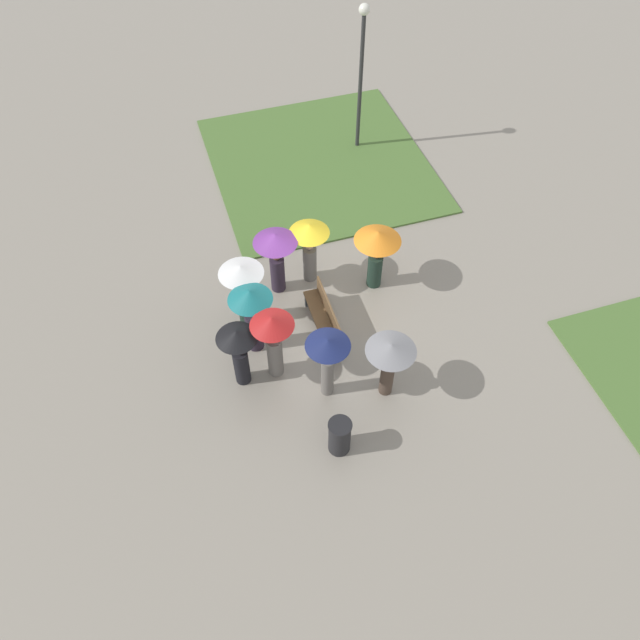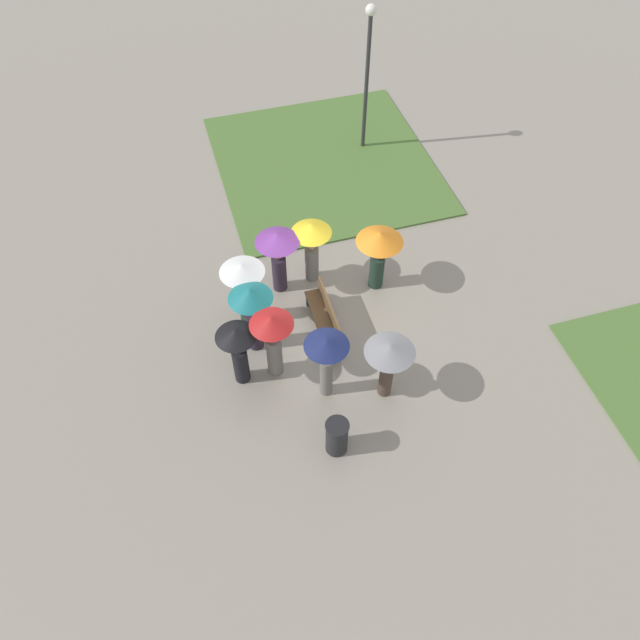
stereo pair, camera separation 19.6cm
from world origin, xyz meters
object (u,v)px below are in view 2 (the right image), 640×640
Objects in this scene: lamp_post at (368,62)px; trash_bin at (337,437)px; crowd_person_black at (238,347)px; crowd_person_yellow at (311,241)px; park_bench at (326,317)px; crowd_person_purple at (278,249)px; crowd_person_red at (273,335)px; crowd_person_grey at (389,358)px; crowd_person_white at (244,283)px; crowd_person_teal at (252,308)px; crowd_person_navy at (326,356)px; crowd_person_orange at (379,247)px.

trash_bin is (10.04, -4.02, -2.42)m from lamp_post.
crowd_person_yellow is (-2.63, 2.42, 0.13)m from crowd_person_black.
park_bench is 3.25m from trash_bin.
crowd_person_purple is 2.64m from crowd_person_red.
crowd_person_yellow reaches higher than crowd_person_grey.
park_bench is 0.43× the size of lamp_post.
crowd_person_red is (7.71, -4.79, -1.55)m from lamp_post.
crowd_person_white reaches higher than crowd_person_black.
crowd_person_red is 1.06× the size of crowd_person_yellow.
crowd_person_yellow is (-4.97, 0.87, 0.84)m from trash_bin.
lamp_post reaches higher than crowd_person_teal.
crowd_person_navy reaches higher than park_bench.
crowd_person_black is 1.98m from crowd_person_navy.
crowd_person_purple is at bearing -156.84° from crowd_person_white.
crowd_person_purple is at bearing 94.31° from crowd_person_black.
crowd_person_orange is at bearing 59.29° from crowd_person_navy.
crowd_person_white reaches higher than crowd_person_orange.
crowd_person_grey is at bearing 125.58° from trash_bin.
crowd_person_orange is (5.79, -1.62, -1.54)m from lamp_post.
crowd_person_red reaches higher than crowd_person_black.
crowd_person_navy is (0.89, 1.76, 0.18)m from crowd_person_black.
lamp_post reaches higher than crowd_person_red.
crowd_person_grey is 3.31m from crowd_person_teal.
crowd_person_orange is 1.05× the size of crowd_person_grey.
crowd_person_purple is 1.94m from crowd_person_teal.
crowd_person_orange is 0.95× the size of crowd_person_navy.
crowd_person_orange is 0.98× the size of crowd_person_yellow.
crowd_person_orange is 3.60m from crowd_person_teal.
crowd_person_navy is at bearing 8.80° from crowd_person_black.
crowd_person_purple is at bearing -179.71° from trash_bin.
crowd_person_purple is at bearing -117.18° from crowd_person_yellow.
park_bench is 0.98× the size of crowd_person_teal.
lamp_post reaches higher than park_bench.
crowd_person_red is 0.91m from crowd_person_teal.
park_bench is 1.92m from crowd_person_red.
lamp_post is at bearing -75.53° from crowd_person_orange.
crowd_person_white is at bearing -40.27° from lamp_post.
crowd_person_orange is (-4.25, 2.40, 0.87)m from trash_bin.
crowd_person_grey is at bearing 0.33° from crowd_person_purple.
crowd_person_yellow is (-3.92, -0.61, 0.01)m from crowd_person_grey.
park_bench is 2.52m from crowd_person_black.
park_bench is at bearing -25.71° from lamp_post.
crowd_person_white is (-1.72, 0.50, 0.11)m from crowd_person_black.
crowd_person_teal is (6.84, -5.06, -1.53)m from lamp_post.
crowd_person_purple is 0.90m from crowd_person_yellow.
crowd_person_red is at bearing -59.69° from park_bench.
lamp_post reaches higher than crowd_person_purple.
trash_bin is 3.48m from crowd_person_teal.
lamp_post is 2.43× the size of crowd_person_yellow.
crowd_person_red is at bearing -31.82° from lamp_post.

